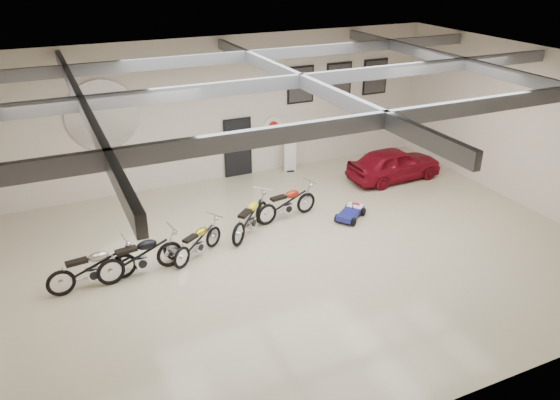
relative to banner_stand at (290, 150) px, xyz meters
name	(u,v)px	position (x,y,z in m)	size (l,w,h in m)	color
floor	(298,253)	(-2.39, -5.50, -0.83)	(16.00, 12.00, 0.01)	#B8AF8D
ceiling	(301,70)	(-2.39, -5.50, 4.17)	(16.00, 12.00, 0.01)	slate
back_wall	(222,110)	(-2.39, 0.50, 1.67)	(16.00, 0.02, 5.00)	beige
right_wall	(529,129)	(5.61, -5.50, 1.67)	(0.02, 12.00, 5.00)	beige
ceiling_beams	(301,81)	(-2.39, -5.50, 3.92)	(15.80, 11.80, 0.32)	slate
door	(238,148)	(-1.89, 0.45, 0.22)	(0.92, 0.08, 2.10)	black
logo_plaque	(102,116)	(-6.39, 0.45, 1.97)	(2.30, 0.06, 1.16)	silver
poster_left	(300,85)	(0.61, 0.46, 2.27)	(1.05, 0.08, 1.35)	black
poster_mid	(339,81)	(2.21, 0.46, 2.27)	(1.05, 0.08, 1.35)	black
poster_right	(375,77)	(3.81, 0.46, 2.27)	(1.05, 0.08, 1.35)	black
oil_sign	(273,126)	(-0.49, 0.45, 0.87)	(0.72, 0.10, 0.72)	white
banner_stand	(290,150)	(0.00, 0.00, 0.00)	(0.45, 0.18, 1.67)	white
motorcycle_silver	(92,267)	(-7.70, -4.84, -0.27)	(2.15, 0.67, 1.12)	silver
motorcycle_black	(140,255)	(-6.51, -4.81, -0.26)	(2.21, 0.69, 1.15)	silver
motorcycle_gold	(198,241)	(-4.93, -4.54, -0.35)	(1.87, 0.58, 0.97)	silver
motorcycle_yellow	(250,216)	(-3.16, -3.91, -0.27)	(2.15, 0.67, 1.12)	silver
motorcycle_red	(287,202)	(-1.77, -3.47, -0.29)	(2.08, 0.65, 1.08)	silver
go_kart	(352,210)	(0.10, -4.23, -0.58)	(1.41, 0.64, 0.51)	navy
vintage_car	(394,164)	(3.06, -2.24, -0.24)	(3.49, 1.41, 1.19)	maroon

